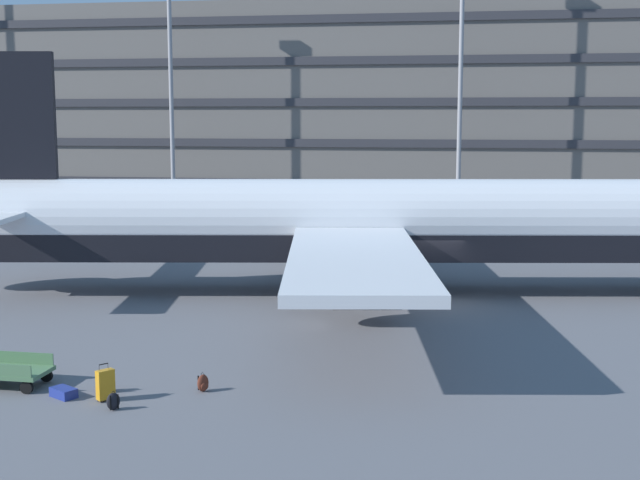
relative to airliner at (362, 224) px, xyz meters
name	(u,v)px	position (x,y,z in m)	size (l,w,h in m)	color
ground_plane	(433,302)	(3.13, -1.61, -2.93)	(600.00, 600.00, 0.00)	#5B5B60
terminal_structure	(453,104)	(3.13, 48.36, 5.83)	(175.45, 20.82, 17.53)	#605B56
airliner	(362,224)	(0.00, 0.00, 0.00)	(38.13, 31.03, 10.22)	silver
light_mast_left	(171,67)	(-19.93, 33.55, 8.65)	(1.80, 0.50, 19.86)	gray
light_mast_center_left	(461,45)	(3.87, 33.55, 10.18)	(1.80, 0.50, 22.81)	gray
suitcase_scuffed	(105,384)	(-5.07, -15.61, -2.49)	(0.47, 0.51, 1.00)	orange
suitcase_red	(64,393)	(-6.30, -15.54, -2.80)	(0.85, 0.74, 0.26)	navy
backpack_orange	(113,402)	(-4.58, -16.28, -2.71)	(0.39, 0.37, 0.51)	black
backpack_large	(203,383)	(-2.72, -14.46, -2.70)	(0.38, 0.38, 0.53)	#592619
backpack_silver	(107,384)	(-5.32, -14.89, -2.70)	(0.41, 0.43, 0.53)	maroon
baggage_cart	(2,371)	(-8.47, -14.85, -2.51)	(3.31, 1.36, 0.82)	#4C724C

